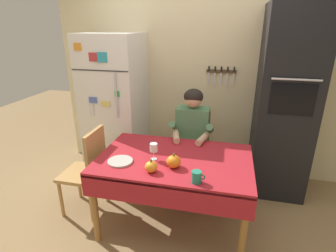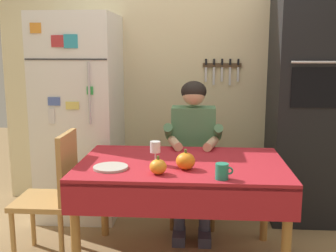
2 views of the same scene
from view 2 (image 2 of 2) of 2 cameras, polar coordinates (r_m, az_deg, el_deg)
back_wall_assembly at (r=3.94m, az=3.44°, el=7.76°), size 3.70×0.13×2.60m
refrigerator at (r=3.75m, az=-12.19°, el=1.25°), size 0.68×0.71×1.80m
wall_oven at (r=3.74m, az=18.87°, el=3.22°), size 0.60×0.64×2.10m
dining_table at (r=2.79m, az=1.93°, el=-6.81°), size 1.40×0.90×0.74m
chair_behind_person at (r=3.59m, az=3.53°, el=-5.28°), size 0.40×0.40×0.93m
seated_person at (r=3.35m, az=3.54°, el=-2.44°), size 0.47×0.55×1.25m
chair_left_side at (r=3.03m, az=-15.56°, el=-8.69°), size 0.40×0.40×0.93m
coffee_mug at (r=2.43m, az=7.60°, el=-6.31°), size 0.11×0.08×0.10m
wine_glass at (r=2.70m, az=-1.80°, el=-3.10°), size 0.07×0.07×0.16m
pumpkin_large at (r=2.60m, az=2.47°, el=-4.92°), size 0.12×0.12×0.13m
pumpkin_medium at (r=2.51m, az=-1.40°, el=-5.73°), size 0.11×0.11×0.12m
serving_tray at (r=2.66m, az=-8.04°, el=-5.77°), size 0.22×0.22×0.02m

